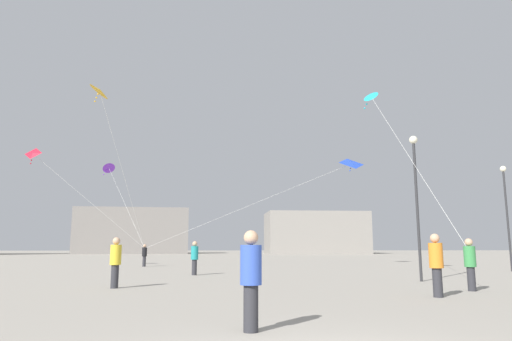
{
  "coord_description": "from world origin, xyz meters",
  "views": [
    {
      "loc": [
        -1.45,
        -5.65,
        1.47
      ],
      "look_at": [
        0.0,
        14.06,
        4.75
      ],
      "focal_mm": 32.05,
      "sensor_mm": 36.0,
      "label": 1
    }
  ],
  "objects_px": {
    "person_in_orange": "(436,262)",
    "kite_cobalt_delta": "(348,165)",
    "building_centre_hall": "(134,231)",
    "lamppost_east": "(506,202)",
    "kite_cyan_diamond": "(372,98)",
    "building_right_hall": "(315,233)",
    "person_in_yellow": "(116,260)",
    "person_in_black": "(144,254)",
    "lamppost_west": "(416,185)",
    "person_in_teal": "(195,256)",
    "person_in_blue": "(251,275)",
    "kite_amber_diamond": "(100,91)",
    "person_in_green": "(470,262)",
    "kite_violet_diamond": "(109,168)",
    "kite_crimson_delta": "(36,156)"
  },
  "relations": [
    {
      "from": "person_in_black",
      "to": "kite_cyan_diamond",
      "type": "xyz_separation_m",
      "value": [
        13.85,
        -10.37,
        8.75
      ]
    },
    {
      "from": "building_centre_hall",
      "to": "lamppost_east",
      "type": "xyz_separation_m",
      "value": [
        34.6,
        -66.9,
        -0.32
      ]
    },
    {
      "from": "building_centre_hall",
      "to": "person_in_teal",
      "type": "bearing_deg",
      "value": -76.84
    },
    {
      "from": "person_in_orange",
      "to": "lamppost_east",
      "type": "relative_size",
      "value": 0.29
    },
    {
      "from": "kite_amber_diamond",
      "to": "lamppost_west",
      "type": "height_order",
      "value": "kite_amber_diamond"
    },
    {
      "from": "person_in_orange",
      "to": "kite_cobalt_delta",
      "type": "relative_size",
      "value": 0.11
    },
    {
      "from": "kite_violet_diamond",
      "to": "building_centre_hall",
      "type": "xyz_separation_m",
      "value": [
        -7.26,
        51.61,
        -4.01
      ]
    },
    {
      "from": "kite_cobalt_delta",
      "to": "lamppost_east",
      "type": "height_order",
      "value": "kite_cobalt_delta"
    },
    {
      "from": "person_in_yellow",
      "to": "lamppost_west",
      "type": "height_order",
      "value": "lamppost_west"
    },
    {
      "from": "person_in_blue",
      "to": "lamppost_west",
      "type": "distance_m",
      "value": 13.85
    },
    {
      "from": "kite_amber_diamond",
      "to": "building_right_hall",
      "type": "relative_size",
      "value": 0.54
    },
    {
      "from": "kite_cobalt_delta",
      "to": "lamppost_west",
      "type": "distance_m",
      "value": 16.68
    },
    {
      "from": "person_in_black",
      "to": "kite_amber_diamond",
      "type": "relative_size",
      "value": 0.15
    },
    {
      "from": "person_in_teal",
      "to": "person_in_black",
      "type": "bearing_deg",
      "value": 57.36
    },
    {
      "from": "person_in_orange",
      "to": "kite_amber_diamond",
      "type": "height_order",
      "value": "kite_amber_diamond"
    },
    {
      "from": "kite_cyan_diamond",
      "to": "kite_violet_diamond",
      "type": "bearing_deg",
      "value": 136.39
    },
    {
      "from": "person_in_green",
      "to": "building_right_hall",
      "type": "bearing_deg",
      "value": -121.83
    },
    {
      "from": "person_in_orange",
      "to": "kite_cyan_diamond",
      "type": "distance_m",
      "value": 13.85
    },
    {
      "from": "person_in_orange",
      "to": "lamppost_west",
      "type": "height_order",
      "value": "lamppost_west"
    },
    {
      "from": "person_in_orange",
      "to": "person_in_black",
      "type": "relative_size",
      "value": 1.14
    },
    {
      "from": "person_in_yellow",
      "to": "building_right_hall",
      "type": "distance_m",
      "value": 76.46
    },
    {
      "from": "building_centre_hall",
      "to": "kite_cobalt_delta",
      "type": "bearing_deg",
      "value": -64.51
    },
    {
      "from": "lamppost_west",
      "to": "person_in_teal",
      "type": "bearing_deg",
      "value": 153.3
    },
    {
      "from": "person_in_teal",
      "to": "person_in_green",
      "type": "height_order",
      "value": "person_in_green"
    },
    {
      "from": "kite_crimson_delta",
      "to": "building_centre_hall",
      "type": "xyz_separation_m",
      "value": [
        -4.51,
        60.89,
        -3.23
      ]
    },
    {
      "from": "person_in_black",
      "to": "person_in_blue",
      "type": "xyz_separation_m",
      "value": [
        6.14,
        -26.04,
        0.08
      ]
    },
    {
      "from": "person_in_green",
      "to": "person_in_black",
      "type": "bearing_deg",
      "value": -78.36
    },
    {
      "from": "person_in_orange",
      "to": "person_in_black",
      "type": "bearing_deg",
      "value": 97.7
    },
    {
      "from": "person_in_teal",
      "to": "lamppost_east",
      "type": "bearing_deg",
      "value": -48.56
    },
    {
      "from": "person_in_black",
      "to": "person_in_yellow",
      "type": "bearing_deg",
      "value": -35.59
    },
    {
      "from": "person_in_yellow",
      "to": "kite_amber_diamond",
      "type": "distance_m",
      "value": 16.13
    },
    {
      "from": "kite_cyan_diamond",
      "to": "building_right_hall",
      "type": "bearing_deg",
      "value": 81.21
    },
    {
      "from": "person_in_orange",
      "to": "kite_crimson_delta",
      "type": "distance_m",
      "value": 27.91
    },
    {
      "from": "person_in_yellow",
      "to": "person_in_black",
      "type": "relative_size",
      "value": 1.11
    },
    {
      "from": "person_in_blue",
      "to": "kite_cobalt_delta",
      "type": "relative_size",
      "value": 0.1
    },
    {
      "from": "kite_cobalt_delta",
      "to": "kite_amber_diamond",
      "type": "relative_size",
      "value": 1.61
    },
    {
      "from": "person_in_teal",
      "to": "lamppost_east",
      "type": "distance_m",
      "value": 18.84
    },
    {
      "from": "person_in_teal",
      "to": "building_centre_hall",
      "type": "xyz_separation_m",
      "value": [
        -16.14,
        69.04,
        3.46
      ]
    },
    {
      "from": "person_in_orange",
      "to": "person_in_teal",
      "type": "bearing_deg",
      "value": 103.47
    },
    {
      "from": "lamppost_east",
      "to": "building_centre_hall",
      "type": "bearing_deg",
      "value": 117.35
    },
    {
      "from": "person_in_teal",
      "to": "kite_cyan_diamond",
      "type": "xyz_separation_m",
      "value": [
        9.63,
        -0.2,
        8.69
      ]
    },
    {
      "from": "lamppost_west",
      "to": "person_in_yellow",
      "type": "bearing_deg",
      "value": -169.42
    },
    {
      "from": "lamppost_west",
      "to": "kite_amber_diamond",
      "type": "bearing_deg",
      "value": 149.94
    },
    {
      "from": "lamppost_east",
      "to": "kite_violet_diamond",
      "type": "bearing_deg",
      "value": 150.78
    },
    {
      "from": "person_in_orange",
      "to": "person_in_black",
      "type": "height_order",
      "value": "person_in_orange"
    },
    {
      "from": "kite_cyan_diamond",
      "to": "lamppost_east",
      "type": "height_order",
      "value": "kite_cyan_diamond"
    },
    {
      "from": "person_in_orange",
      "to": "lamppost_west",
      "type": "xyz_separation_m",
      "value": [
        2.12,
        5.93,
        3.08
      ]
    },
    {
      "from": "kite_cyan_diamond",
      "to": "lamppost_east",
      "type": "relative_size",
      "value": 1.53
    },
    {
      "from": "person_in_yellow",
      "to": "person_in_black",
      "type": "distance_m",
      "value": 17.48
    },
    {
      "from": "person_in_blue",
      "to": "kite_violet_diamond",
      "type": "bearing_deg",
      "value": 51.59
    }
  ]
}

